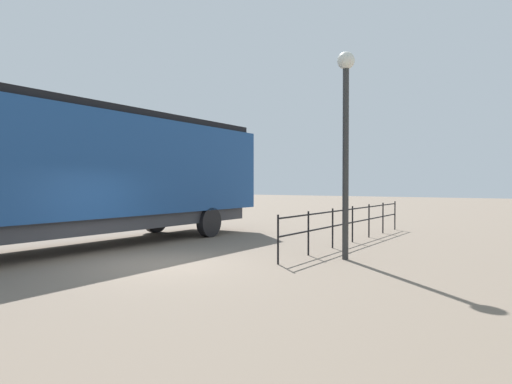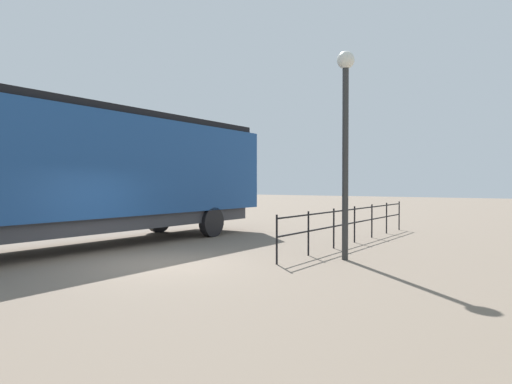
# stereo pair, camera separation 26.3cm
# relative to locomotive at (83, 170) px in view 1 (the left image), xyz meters

# --- Properties ---
(ground_plane) EXTENTS (120.00, 120.00, 0.00)m
(ground_plane) POSITION_rel_locomotive_xyz_m (3.83, -0.82, -2.40)
(ground_plane) COLOR #756656
(locomotive) EXTENTS (3.09, 15.49, 4.31)m
(locomotive) POSITION_rel_locomotive_xyz_m (0.00, 0.00, 0.00)
(locomotive) COLOR navy
(locomotive) RESTS_ON ground_plane
(lamp_post) EXTENTS (0.45, 0.45, 5.39)m
(lamp_post) POSITION_rel_locomotive_xyz_m (7.53, 2.41, 1.23)
(lamp_post) COLOR #2D2D2D
(lamp_post) RESTS_ON ground_plane
(platform_fence) EXTENTS (0.05, 10.01, 1.22)m
(platform_fence) POSITION_rel_locomotive_xyz_m (6.42, 5.81, -1.62)
(platform_fence) COLOR black
(platform_fence) RESTS_ON ground_plane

